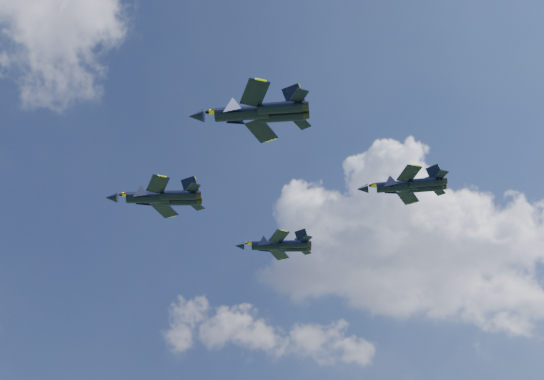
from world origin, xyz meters
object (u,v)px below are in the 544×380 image
(jet_left, at_px, (238,113))
(jet_right, at_px, (266,245))
(jet_slot, at_px, (393,186))
(jet_lead, at_px, (145,197))

(jet_left, distance_m, jet_right, 36.34)
(jet_left, bearing_deg, jet_slot, -49.82)
(jet_left, distance_m, jet_slot, 27.73)
(jet_left, relative_size, jet_right, 1.14)
(jet_left, height_order, jet_slot, jet_left)
(jet_lead, bearing_deg, jet_right, -53.97)
(jet_left, relative_size, jet_slot, 1.20)
(jet_lead, relative_size, jet_left, 1.01)
(jet_lead, xyz_separation_m, jet_left, (-1.57, -27.47, -1.29))
(jet_lead, height_order, jet_left, jet_lead)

